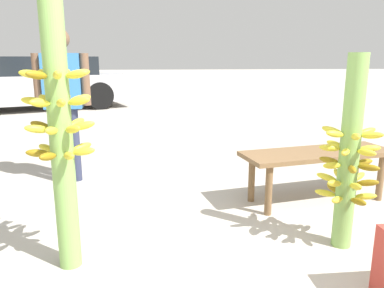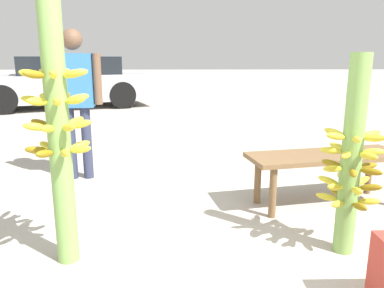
# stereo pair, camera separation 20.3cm
# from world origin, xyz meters

# --- Properties ---
(banana_stalk_left) EXTENTS (0.41, 0.41, 1.71)m
(banana_stalk_left) POSITION_xyz_m (-0.92, 0.47, 0.88)
(banana_stalk_left) COLOR #7AA851
(banana_stalk_left) RESTS_ON ground_plane
(banana_stalk_center) EXTENTS (0.41, 0.41, 1.32)m
(banana_stalk_center) POSITION_xyz_m (0.92, 0.54, 0.64)
(banana_stalk_center) COLOR #7AA851
(banana_stalk_center) RESTS_ON ground_plane
(vendor_person) EXTENTS (0.56, 0.21, 1.57)m
(vendor_person) POSITION_xyz_m (-1.29, 2.18, 0.95)
(vendor_person) COLOR #2D334C
(vendor_person) RESTS_ON ground_plane
(market_bench) EXTENTS (1.45, 0.71, 0.47)m
(market_bench) POSITION_xyz_m (1.09, 1.37, 0.40)
(market_bench) COLOR brown
(market_bench) RESTS_ON ground_plane
(parked_car) EXTENTS (4.81, 3.22, 1.31)m
(parked_car) POSITION_xyz_m (-3.28, 8.19, 0.65)
(parked_car) COLOR #B7B7BC
(parked_car) RESTS_ON ground_plane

